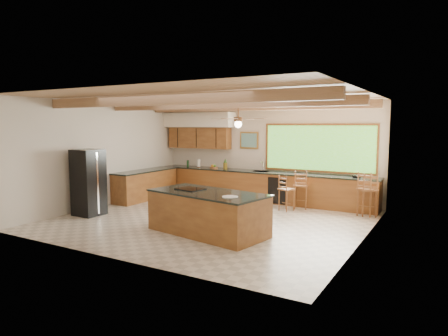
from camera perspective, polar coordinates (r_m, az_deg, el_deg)
The scene contains 9 objects.
ground at distance 9.93m, azimuth -1.96°, elevation -7.47°, with size 7.20×7.20×0.00m, color beige.
room_shell at distance 10.29m, azimuth -0.87°, elevation 5.47°, with size 7.27×6.54×3.02m.
counter_run at distance 12.37m, azimuth 1.01°, elevation -2.53°, with size 7.12×3.10×1.25m.
island at distance 8.69m, azimuth -2.34°, elevation -6.38°, with size 2.78×1.66×0.93m.
refrigerator at distance 10.92m, azimuth -18.79°, elevation -1.95°, with size 0.68×0.66×1.72m.
bar_stool_a at distance 10.96m, azimuth 8.83°, elevation -3.10°, with size 0.46×0.46×0.99m.
bar_stool_b at distance 11.31m, azimuth 10.82°, elevation -2.59°, with size 0.48×0.48×1.07m.
bar_stool_c at distance 10.86m, azimuth 19.65°, elevation -2.96°, with size 0.48×0.48×1.16m.
bar_stool_d at distance 10.85m, azimuth 20.07°, elevation -3.07°, with size 0.48×0.48×1.13m.
Camera 1 is at (5.12, -8.17, 2.36)m, focal length 32.00 mm.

